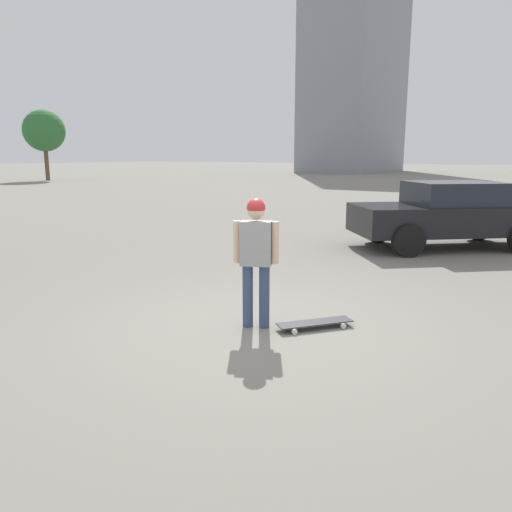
# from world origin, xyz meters

# --- Properties ---
(ground_plane) EXTENTS (220.00, 220.00, 0.00)m
(ground_plane) POSITION_xyz_m (0.00, 0.00, 0.00)
(ground_plane) COLOR gray
(person) EXTENTS (0.34, 0.52, 1.61)m
(person) POSITION_xyz_m (0.00, 0.00, 0.98)
(person) COLOR #38476B
(person) RESTS_ON ground_plane
(skateboard) EXTENTS (0.90, 0.79, 0.08)m
(skateboard) POSITION_xyz_m (0.36, -0.64, 0.07)
(skateboard) COLOR #232328
(skateboard) RESTS_ON ground_plane
(car_parked_near) EXTENTS (4.12, 4.40, 1.52)m
(car_parked_near) POSITION_xyz_m (6.95, -0.76, 0.79)
(car_parked_near) COLOR black
(car_parked_near) RESTS_ON ground_plane
(building_block_distant) EXTENTS (15.53, 8.04, 26.57)m
(building_block_distant) POSITION_xyz_m (54.40, 21.09, 13.28)
(building_block_distant) COLOR gray
(building_block_distant) RESTS_ON ground_plane
(tree_distant) EXTENTS (3.35, 3.35, 5.71)m
(tree_distant) POSITION_xyz_m (20.70, 34.17, 4.01)
(tree_distant) COLOR brown
(tree_distant) RESTS_ON ground_plane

